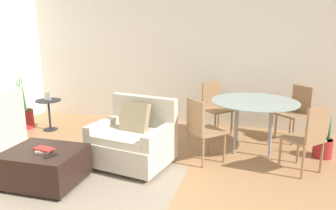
{
  "coord_description": "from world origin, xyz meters",
  "views": [
    {
      "loc": [
        1.25,
        -2.44,
        1.86
      ],
      "look_at": [
        0.04,
        1.96,
        0.75
      ],
      "focal_mm": 35.0,
      "sensor_mm": 36.0,
      "label": 1
    }
  ],
  "objects_px": {
    "tv_remote_primary": "(51,156)",
    "dining_chair_far_right": "(297,109)",
    "armchair": "(133,140)",
    "picture_frame": "(48,96)",
    "dining_chair_near_right": "(309,135)",
    "dining_table": "(254,105)",
    "side_table": "(49,109)",
    "book_stack": "(44,150)",
    "ottoman": "(44,166)",
    "dining_chair_near_left": "(201,126)",
    "dining_chair_far_left": "(214,104)",
    "potted_plant_small": "(323,146)",
    "potted_plant": "(23,116)"
  },
  "relations": [
    {
      "from": "dining_chair_near_right",
      "to": "dining_table",
      "type": "bearing_deg",
      "value": 135.0
    },
    {
      "from": "side_table",
      "to": "dining_chair_far_right",
      "type": "distance_m",
      "value": 4.32
    },
    {
      "from": "book_stack",
      "to": "potted_plant_small",
      "type": "bearing_deg",
      "value": 28.38
    },
    {
      "from": "tv_remote_primary",
      "to": "dining_chair_far_right",
      "type": "distance_m",
      "value": 3.89
    },
    {
      "from": "side_table",
      "to": "dining_chair_far_left",
      "type": "relative_size",
      "value": 0.62
    },
    {
      "from": "book_stack",
      "to": "dining_chair_far_right",
      "type": "relative_size",
      "value": 0.28
    },
    {
      "from": "armchair",
      "to": "dining_chair_near_left",
      "type": "height_order",
      "value": "same"
    },
    {
      "from": "tv_remote_primary",
      "to": "side_table",
      "type": "relative_size",
      "value": 0.28
    },
    {
      "from": "tv_remote_primary",
      "to": "side_table",
      "type": "height_order",
      "value": "side_table"
    },
    {
      "from": "picture_frame",
      "to": "potted_plant_small",
      "type": "relative_size",
      "value": 0.22
    },
    {
      "from": "book_stack",
      "to": "dining_chair_near_left",
      "type": "relative_size",
      "value": 0.28
    },
    {
      "from": "picture_frame",
      "to": "dining_chair_near_left",
      "type": "xyz_separation_m",
      "value": [
        2.9,
        -0.71,
        -0.12
      ]
    },
    {
      "from": "dining_chair_near_right",
      "to": "dining_chair_far_right",
      "type": "xyz_separation_m",
      "value": [
        0.0,
        1.37,
        0.0
      ]
    },
    {
      "from": "book_stack",
      "to": "dining_table",
      "type": "xyz_separation_m",
      "value": [
        2.34,
        1.85,
        0.25
      ]
    },
    {
      "from": "dining_chair_far_right",
      "to": "potted_plant_small",
      "type": "xyz_separation_m",
      "value": [
        0.31,
        -0.73,
        -0.34
      ]
    },
    {
      "from": "tv_remote_primary",
      "to": "picture_frame",
      "type": "height_order",
      "value": "picture_frame"
    },
    {
      "from": "dining_chair_near_left",
      "to": "dining_chair_far_right",
      "type": "height_order",
      "value": "same"
    },
    {
      "from": "picture_frame",
      "to": "dining_chair_near_left",
      "type": "distance_m",
      "value": 2.99
    },
    {
      "from": "picture_frame",
      "to": "potted_plant_small",
      "type": "distance_m",
      "value": 4.59
    },
    {
      "from": "armchair",
      "to": "side_table",
      "type": "distance_m",
      "value": 2.27
    },
    {
      "from": "ottoman",
      "to": "potted_plant_small",
      "type": "bearing_deg",
      "value": 27.83
    },
    {
      "from": "ottoman",
      "to": "dining_chair_near_right",
      "type": "bearing_deg",
      "value": 20.45
    },
    {
      "from": "potted_plant",
      "to": "picture_frame",
      "type": "bearing_deg",
      "value": 3.24
    },
    {
      "from": "side_table",
      "to": "picture_frame",
      "type": "distance_m",
      "value": 0.24
    },
    {
      "from": "ottoman",
      "to": "book_stack",
      "type": "distance_m",
      "value": 0.22
    },
    {
      "from": "book_stack",
      "to": "side_table",
      "type": "xyz_separation_m",
      "value": [
        -1.24,
        1.87,
        -0.06
      ]
    },
    {
      "from": "dining_chair_far_left",
      "to": "dining_chair_far_right",
      "type": "relative_size",
      "value": 1.0
    },
    {
      "from": "book_stack",
      "to": "potted_plant",
      "type": "bearing_deg",
      "value": 134.27
    },
    {
      "from": "book_stack",
      "to": "ottoman",
      "type": "bearing_deg",
      "value": 146.88
    },
    {
      "from": "tv_remote_primary",
      "to": "dining_chair_far_right",
      "type": "relative_size",
      "value": 0.17
    },
    {
      "from": "ottoman",
      "to": "dining_chair_near_left",
      "type": "xyz_separation_m",
      "value": [
        1.69,
        1.14,
        0.28
      ]
    },
    {
      "from": "book_stack",
      "to": "dining_chair_near_right",
      "type": "xyz_separation_m",
      "value": [
        3.03,
        1.16,
        0.07
      ]
    },
    {
      "from": "ottoman",
      "to": "dining_table",
      "type": "bearing_deg",
      "value": 37.5
    },
    {
      "from": "ottoman",
      "to": "dining_chair_near_right",
      "type": "xyz_separation_m",
      "value": [
        3.06,
        1.14,
        0.28
      ]
    },
    {
      "from": "armchair",
      "to": "book_stack",
      "type": "height_order",
      "value": "armchair"
    },
    {
      "from": "dining_chair_far_left",
      "to": "potted_plant_small",
      "type": "height_order",
      "value": "dining_chair_far_left"
    },
    {
      "from": "dining_table",
      "to": "dining_chair_far_right",
      "type": "bearing_deg",
      "value": 45.0
    },
    {
      "from": "ottoman",
      "to": "potted_plant",
      "type": "relative_size",
      "value": 0.76
    },
    {
      "from": "tv_remote_primary",
      "to": "dining_chair_near_right",
      "type": "height_order",
      "value": "dining_chair_near_right"
    },
    {
      "from": "tv_remote_primary",
      "to": "dining_chair_far_left",
      "type": "distance_m",
      "value": 3.03
    },
    {
      "from": "dining_table",
      "to": "potted_plant_small",
      "type": "bearing_deg",
      "value": -2.66
    },
    {
      "from": "book_stack",
      "to": "dining_chair_near_left",
      "type": "distance_m",
      "value": 2.03
    },
    {
      "from": "book_stack",
      "to": "dining_chair_near_right",
      "type": "bearing_deg",
      "value": 21.03
    },
    {
      "from": "potted_plant",
      "to": "ottoman",
      "type": "bearing_deg",
      "value": -45.93
    },
    {
      "from": "side_table",
      "to": "dining_chair_far_left",
      "type": "bearing_deg",
      "value": 12.82
    },
    {
      "from": "armchair",
      "to": "picture_frame",
      "type": "bearing_deg",
      "value": 153.05
    },
    {
      "from": "side_table",
      "to": "picture_frame",
      "type": "xyz_separation_m",
      "value": [
        0.0,
        0.0,
        0.24
      ]
    },
    {
      "from": "dining_chair_far_left",
      "to": "dining_chair_far_right",
      "type": "bearing_deg",
      "value": 0.0
    },
    {
      "from": "armchair",
      "to": "side_table",
      "type": "bearing_deg",
      "value": 153.06
    },
    {
      "from": "dining_chair_near_right",
      "to": "dining_chair_far_left",
      "type": "relative_size",
      "value": 1.0
    }
  ]
}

